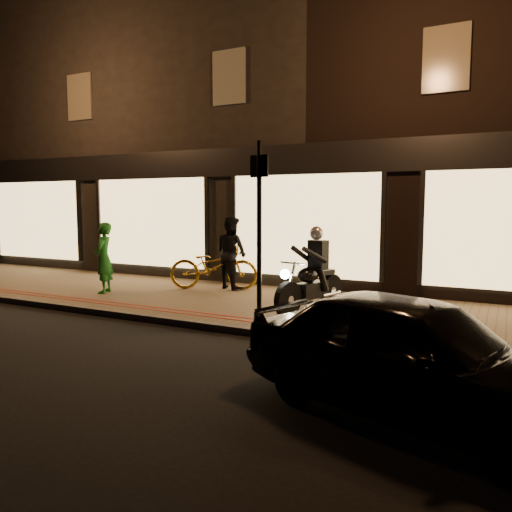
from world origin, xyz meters
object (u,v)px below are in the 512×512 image
at_px(motorcycle, 312,279).
at_px(person_green, 104,258).
at_px(sign_post, 259,224).
at_px(bicycle_gold, 214,266).
at_px(parked_car, 413,354).

xyz_separation_m(motorcycle, person_green, (-4.86, -0.30, 0.18)).
xyz_separation_m(motorcycle, sign_post, (-0.37, -1.46, 1.06)).
height_order(motorcycle, bicycle_gold, motorcycle).
distance_m(sign_post, parked_car, 3.72).
height_order(bicycle_gold, person_green, person_green).
bearing_deg(bicycle_gold, motorcycle, -134.83).
distance_m(bicycle_gold, person_green, 2.48).
bearing_deg(parked_car, person_green, 84.49).
bearing_deg(parked_car, motorcycle, 52.87).
bearing_deg(person_green, parked_car, 41.19).
bearing_deg(person_green, motorcycle, 69.16).
relative_size(bicycle_gold, parked_car, 0.57).
bearing_deg(motorcycle, person_green, -159.96).
distance_m(sign_post, bicycle_gold, 3.86).
relative_size(motorcycle, sign_post, 0.63).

